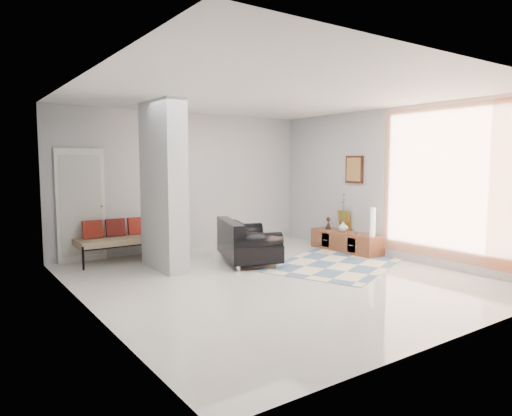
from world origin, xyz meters
TOP-DOWN VIEW (x-y plane):
  - floor at (0.00, 0.00)m, footprint 6.00×6.00m
  - ceiling at (0.00, 0.00)m, footprint 6.00×6.00m
  - wall_back at (0.00, 3.00)m, footprint 6.00×0.00m
  - wall_front at (0.00, -3.00)m, footprint 6.00×0.00m
  - wall_left at (-2.75, 0.00)m, footprint 0.00×6.00m
  - wall_right at (2.75, 0.00)m, footprint 0.00×6.00m
  - partition_column at (-1.10, 1.60)m, footprint 0.35×1.20m
  - hallway_door at (-2.10, 2.96)m, footprint 0.85×0.06m
  - curtain at (2.67, -1.15)m, footprint 0.00×2.55m
  - wall_art at (2.72, 0.90)m, footprint 0.04×0.45m
  - media_console at (2.52, 0.90)m, footprint 0.45×1.62m
  - loveseat at (0.29, 1.22)m, footprint 1.30×1.69m
  - daybed at (-1.43, 2.63)m, footprint 1.80×0.78m
  - area_rug at (1.60, 0.20)m, footprint 3.20×2.72m
  - cylinder_lamp at (2.50, 0.20)m, footprint 0.10×0.10m
  - bronze_figurine at (2.47, 1.36)m, footprint 0.13×0.13m
  - vase at (2.47, 0.94)m, footprint 0.21×0.21m

SIDE VIEW (x-z plane):
  - floor at x=0.00m, z-range 0.00..0.00m
  - area_rug at x=1.60m, z-range 0.00..0.01m
  - media_console at x=2.52m, z-range -0.19..0.61m
  - loveseat at x=0.29m, z-range -0.02..0.74m
  - daybed at x=-1.43m, z-range 0.03..0.80m
  - vase at x=2.47m, z-range 0.40..0.62m
  - bronze_figurine at x=2.47m, z-range 0.40..0.65m
  - cylinder_lamp at x=2.50m, z-range 0.40..0.95m
  - hallway_door at x=-2.10m, z-range 0.00..2.04m
  - partition_column at x=-1.10m, z-range 0.00..2.80m
  - wall_back at x=0.00m, z-range -1.60..4.40m
  - wall_front at x=0.00m, z-range -1.60..4.40m
  - wall_left at x=-2.75m, z-range -1.60..4.40m
  - wall_right at x=2.75m, z-range -1.60..4.40m
  - curtain at x=2.67m, z-range 0.17..2.72m
  - wall_art at x=2.72m, z-range 1.38..1.92m
  - ceiling at x=0.00m, z-range 2.80..2.80m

